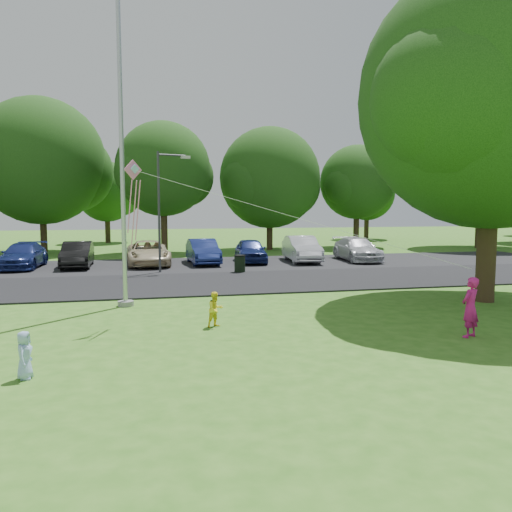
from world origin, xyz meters
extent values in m
plane|color=#366E1D|center=(0.00, 0.00, 0.00)|extent=(120.00, 120.00, 0.00)
cube|color=black|center=(0.00, 9.00, 0.03)|extent=(60.00, 6.00, 0.06)
cube|color=black|center=(0.00, 15.50, 0.03)|extent=(42.00, 7.00, 0.06)
cylinder|color=#B7BABF|center=(-3.50, 5.00, 5.00)|extent=(0.14, 0.14, 10.00)
cylinder|color=gray|center=(-3.50, 5.00, 0.08)|extent=(0.50, 0.50, 0.16)
cylinder|color=#3F3F44|center=(-2.20, 12.65, 2.83)|extent=(0.11, 0.11, 5.66)
cylinder|color=#3F3F44|center=(-1.55, 12.81, 5.52)|extent=(1.30, 0.39, 0.08)
cube|color=silver|center=(-0.91, 12.97, 5.46)|extent=(0.46, 0.30, 0.13)
cylinder|color=black|center=(1.48, 11.88, 0.41)|extent=(0.51, 0.51, 0.82)
cylinder|color=black|center=(1.48, 11.88, 0.84)|extent=(0.54, 0.54, 0.05)
cylinder|color=#332316|center=(8.10, 3.23, 1.84)|extent=(0.62, 0.62, 3.68)
sphere|color=#163A10|center=(8.10, 3.23, 6.67)|extent=(8.55, 8.55, 8.55)
sphere|color=#163A10|center=(6.39, 2.16, 6.24)|extent=(5.13, 5.13, 5.13)
sphere|color=#163A10|center=(5.80, 2.23, 6.28)|extent=(4.45, 4.45, 4.45)
cylinder|color=#332316|center=(-9.60, 25.24, 1.60)|extent=(0.44, 0.44, 3.19)
sphere|color=#163A10|center=(-9.60, 25.24, 6.17)|extent=(8.50, 8.50, 8.50)
sphere|color=#163A10|center=(-7.68, 26.09, 5.53)|extent=(5.53, 5.53, 5.53)
sphere|color=#163A10|center=(-11.30, 24.17, 5.74)|extent=(5.10, 5.10, 5.10)
cylinder|color=#332316|center=(-1.58, 22.90, 1.71)|extent=(0.44, 0.44, 3.43)
sphere|color=#163A10|center=(-1.58, 22.90, 5.62)|extent=(6.27, 6.27, 6.27)
sphere|color=#163A10|center=(-0.17, 23.53, 5.15)|extent=(4.07, 4.07, 4.07)
sphere|color=#163A10|center=(-2.84, 22.12, 5.31)|extent=(3.76, 3.76, 3.76)
cylinder|color=#332316|center=(6.03, 24.17, 1.33)|extent=(0.44, 0.44, 2.66)
sphere|color=#163A10|center=(6.03, 24.17, 5.20)|extent=(7.27, 7.27, 7.27)
sphere|color=#163A10|center=(7.66, 24.89, 4.66)|extent=(4.72, 4.72, 4.72)
sphere|color=#163A10|center=(4.57, 23.26, 4.84)|extent=(4.36, 4.36, 4.36)
cylinder|color=#332316|center=(13.12, 24.89, 1.51)|extent=(0.44, 0.44, 3.02)
sphere|color=#163A10|center=(13.12, 24.89, 5.00)|extent=(5.67, 5.67, 5.67)
sphere|color=#163A10|center=(14.39, 25.46, 4.58)|extent=(3.68, 3.68, 3.68)
sphere|color=#163A10|center=(11.98, 24.18, 4.72)|extent=(3.40, 3.40, 3.40)
cylinder|color=#332316|center=(21.92, 22.25, 1.71)|extent=(0.44, 0.44, 3.42)
sphere|color=#163A10|center=(21.92, 22.25, 6.49)|extent=(8.77, 8.77, 8.77)
sphere|color=#163A10|center=(23.89, 23.13, 5.84)|extent=(5.70, 5.70, 5.70)
sphere|color=#163A10|center=(20.17, 21.15, 6.06)|extent=(5.26, 5.26, 5.26)
cylinder|color=#332316|center=(-6.00, 34.00, 1.30)|extent=(0.44, 0.44, 2.60)
sphere|color=#163A10|center=(-6.00, 34.00, 4.42)|extent=(5.20, 5.20, 5.20)
sphere|color=#163A10|center=(-4.83, 34.52, 4.03)|extent=(3.38, 3.38, 3.38)
sphere|color=#163A10|center=(-7.04, 33.35, 4.16)|extent=(3.12, 3.12, 3.12)
cylinder|color=#332316|center=(18.00, 33.50, 1.30)|extent=(0.44, 0.44, 2.60)
sphere|color=#163A10|center=(18.00, 33.50, 4.42)|extent=(5.20, 5.20, 5.20)
sphere|color=#163A10|center=(19.17, 34.02, 4.03)|extent=(3.38, 3.38, 3.38)
sphere|color=#163A10|center=(16.96, 32.85, 4.16)|extent=(3.12, 3.12, 3.12)
imported|color=navy|center=(-8.85, 15.76, 0.68)|extent=(1.90, 4.36, 1.25)
imported|color=black|center=(-6.24, 15.52, 0.71)|extent=(1.46, 3.97, 1.30)
imported|color=#C6B793|center=(-2.72, 15.68, 0.70)|extent=(2.33, 4.71, 1.29)
imported|color=navy|center=(0.18, 15.68, 0.72)|extent=(1.57, 4.09, 1.33)
imported|color=navy|center=(2.82, 15.77, 0.72)|extent=(1.91, 3.99, 1.31)
imported|color=silver|center=(5.71, 15.53, 0.78)|extent=(1.89, 4.46, 1.43)
imported|color=silver|center=(8.96, 15.34, 0.71)|extent=(2.07, 4.56, 1.30)
imported|color=#C91A7A|center=(4.71, -0.71, 0.73)|extent=(0.63, 0.55, 1.46)
imported|color=yellow|center=(-1.11, 1.65, 0.46)|extent=(0.56, 0.52, 0.93)
imported|color=#9DBCF1|center=(-5.05, -1.52, 0.44)|extent=(0.31, 0.45, 0.89)
cube|color=pink|center=(-3.13, 2.41, 4.08)|extent=(0.45, 0.32, 0.52)
cube|color=#8CC6E5|center=(-3.08, 2.38, 4.10)|extent=(0.22, 0.16, 0.25)
cylinder|color=white|center=(0.79, 0.85, 2.87)|extent=(7.84, 3.13, 2.44)
cylinder|color=pink|center=(-3.23, 2.41, 3.13)|extent=(0.18, 0.23, 1.39)
cylinder|color=pink|center=(-3.03, 2.46, 3.02)|extent=(0.20, 0.37, 1.59)
cylinder|color=pink|center=(-3.13, 2.33, 2.91)|extent=(0.22, 0.54, 1.77)
camera|label=1|loc=(-2.86, -11.06, 3.13)|focal=35.00mm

